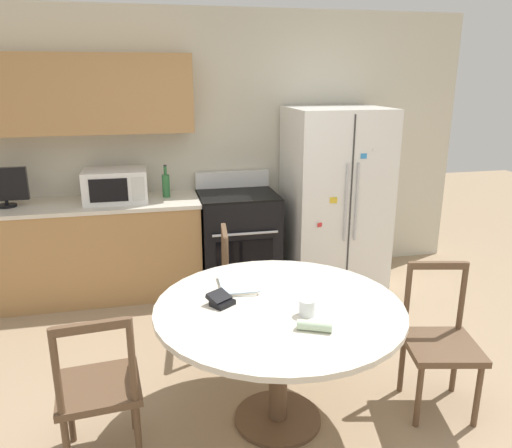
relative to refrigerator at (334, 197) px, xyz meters
The scene contains 16 objects.
ground_plane 2.61m from the refrigerator, 117.28° to the right, with size 14.00×14.00×0.00m, color #9E8466.
back_wall 1.60m from the refrigerator, 164.32° to the left, with size 5.20×0.44×2.60m.
kitchen_counter 2.37m from the refrigerator, behind, with size 2.02×0.64×0.90m.
refrigerator is the anchor object (origin of this frame).
oven_range 1.03m from the refrigerator, behind, with size 0.73×0.68×1.08m.
microwave 2.07m from the refrigerator, behind, with size 0.56×0.41×0.29m.
countertop_tv 2.99m from the refrigerator, behind, with size 0.38×0.16×0.34m.
counter_bottle 1.63m from the refrigerator, behind, with size 0.07×0.07×0.30m.
dining_table 2.30m from the refrigerator, 118.93° to the right, with size 1.40×1.40×0.76m.
dining_chair_far 1.54m from the refrigerator, 137.45° to the right, with size 0.46×0.46×0.90m.
dining_chair_left 3.00m from the refrigerator, 134.94° to the right, with size 0.46×0.46×0.90m.
dining_chair_right 2.12m from the refrigerator, 92.96° to the right, with size 0.50×0.50×0.90m.
candle_glass 2.37m from the refrigerator, 114.77° to the right, with size 0.09×0.09×0.09m.
folded_napkin 2.53m from the refrigerator, 113.50° to the right, with size 0.18×0.12×0.05m.
wallet 2.40m from the refrigerator, 126.55° to the right, with size 0.17×0.17×0.07m.
mail_stack 2.13m from the refrigerator, 127.12° to the right, with size 0.27×0.34×0.02m.
Camera 1 is at (-0.67, -2.27, 2.01)m, focal length 35.00 mm.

